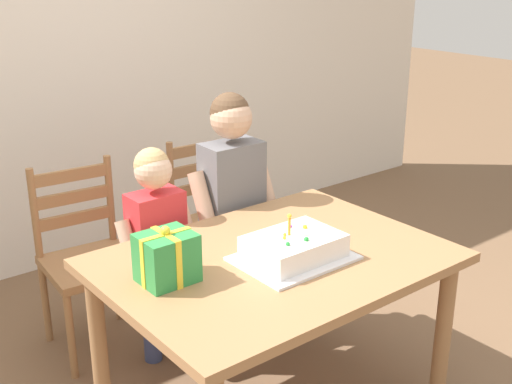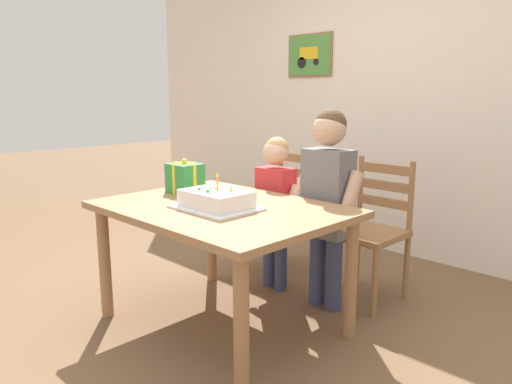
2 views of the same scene
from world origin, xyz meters
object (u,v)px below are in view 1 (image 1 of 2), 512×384
object	(u,v)px
chair_right	(216,221)
birthday_cake	(294,248)
gift_box_red_large	(167,258)
chair_left	(88,258)
child_younger	(157,235)
dining_table	(274,277)
child_older	(232,191)

from	to	relation	value
chair_right	birthday_cake	bearing A→B (deg)	-108.54
gift_box_red_large	chair_left	size ratio (longest dim) A/B	0.24
gift_box_red_large	child_younger	bearing A→B (deg)	63.72
birthday_cake	chair_left	xyz separation A→B (m)	(-0.42, 1.03, -0.30)
child_younger	birthday_cake	bearing A→B (deg)	-73.39
chair_right	child_younger	size ratio (longest dim) A/B	0.87
dining_table	child_younger	distance (m)	0.66
chair_left	child_older	xyz separation A→B (m)	(0.64, -0.32, 0.29)
dining_table	child_older	world-z (taller)	child_older
chair_left	child_younger	size ratio (longest dim) A/B	0.87
dining_table	chair_left	xyz separation A→B (m)	(-0.38, 0.95, -0.16)
birthday_cake	child_older	xyz separation A→B (m)	(0.22, 0.71, -0.01)
chair_right	dining_table	bearing A→B (deg)	-111.86
birthday_cake	gift_box_red_large	xyz separation A→B (m)	(-0.48, 0.16, 0.04)
chair_left	chair_right	size ratio (longest dim) A/B	1.00
birthday_cake	chair_left	bearing A→B (deg)	112.13
birthday_cake	chair_right	bearing A→B (deg)	71.46
dining_table	gift_box_red_large	distance (m)	0.49
gift_box_red_large	chair_left	xyz separation A→B (m)	(0.07, 0.87, -0.35)
gift_box_red_large	child_older	size ratio (longest dim) A/B	0.18
gift_box_red_large	child_older	distance (m)	0.90
gift_box_red_large	chair_left	distance (m)	0.94
gift_box_red_large	child_younger	size ratio (longest dim) A/B	0.21
child_older	child_younger	size ratio (longest dim) A/B	1.18
chair_left	child_younger	distance (m)	0.42
gift_box_red_large	child_younger	world-z (taller)	child_younger
child_older	child_younger	distance (m)	0.45
birthday_cake	child_older	size ratio (longest dim) A/B	0.35
dining_table	birthday_cake	distance (m)	0.16
chair_left	child_younger	world-z (taller)	child_younger
dining_table	chair_right	bearing A→B (deg)	68.14
birthday_cake	dining_table	bearing A→B (deg)	118.28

